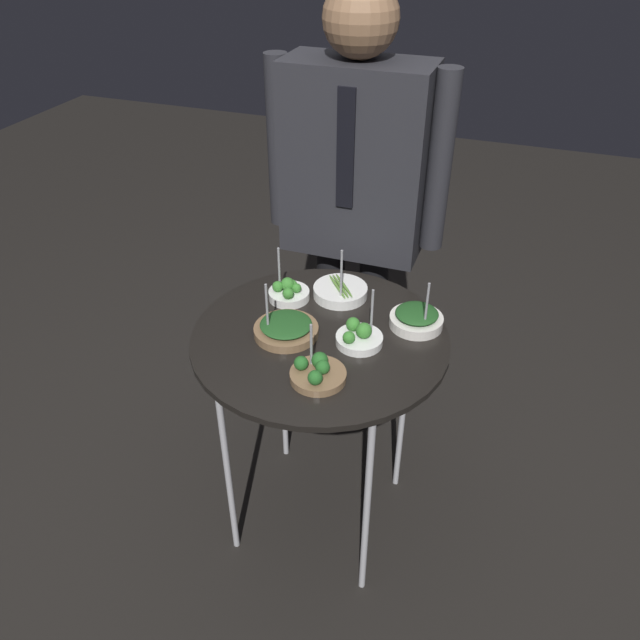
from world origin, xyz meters
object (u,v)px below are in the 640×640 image
object	(u,v)px
bowl_broccoli_far_rim	(317,372)
bowl_broccoli_mid_left	(288,292)
bowl_spinach_front_center	(416,318)
bowl_broccoli_mid_right	(358,337)
waiter_figure	(355,184)
bowl_spinach_back_right	(286,328)
bowl_asparagus_front_right	(340,291)
serving_cart	(320,350)

from	to	relation	value
bowl_broccoli_far_rim	bowl_broccoli_mid_left	distance (m)	0.38
bowl_spinach_front_center	bowl_broccoli_mid_right	bearing A→B (deg)	-133.24
bowl_spinach_front_center	waiter_figure	size ratio (longest dim) A/B	0.10
bowl_broccoli_far_rim	waiter_figure	distance (m)	0.70
bowl_broccoli_far_rim	waiter_figure	world-z (taller)	waiter_figure
bowl_spinach_back_right	bowl_spinach_front_center	xyz separation A→B (m)	(0.33, 0.16, 0.00)
bowl_broccoli_mid_left	bowl_broccoli_mid_right	size ratio (longest dim) A/B	0.98
bowl_spinach_back_right	bowl_asparagus_front_right	bearing A→B (deg)	71.22
bowl_broccoli_mid_right	bowl_asparagus_front_right	bearing A→B (deg)	119.79
bowl_spinach_back_right	waiter_figure	xyz separation A→B (m)	(0.03, 0.51, 0.22)
bowl_broccoli_mid_left	bowl_broccoli_mid_right	xyz separation A→B (m)	(0.26, -0.14, -0.00)
bowl_spinach_back_right	bowl_spinach_front_center	size ratio (longest dim) A/B	1.10
serving_cart	bowl_broccoli_far_rim	distance (m)	0.20
bowl_asparagus_front_right	bowl_broccoli_far_rim	bearing A→B (deg)	-80.45
waiter_figure	bowl_broccoli_mid_left	bearing A→B (deg)	-105.41
bowl_broccoli_far_rim	bowl_spinach_front_center	size ratio (longest dim) A/B	0.88
bowl_broccoli_far_rim	bowl_asparagus_front_right	xyz separation A→B (m)	(-0.06, 0.38, -0.00)
bowl_broccoli_mid_left	waiter_figure	world-z (taller)	waiter_figure
bowl_broccoli_far_rim	bowl_spinach_front_center	xyz separation A→B (m)	(0.18, 0.31, 0.00)
bowl_spinach_back_right	bowl_asparagus_front_right	distance (m)	0.25
bowl_broccoli_far_rim	bowl_broccoli_mid_right	distance (m)	0.18
bowl_spinach_front_center	waiter_figure	world-z (taller)	waiter_figure
serving_cart	waiter_figure	bearing A→B (deg)	96.53
bowl_spinach_back_right	bowl_asparagus_front_right	world-z (taller)	bowl_asparagus_front_right
bowl_broccoli_mid_right	bowl_broccoli_far_rim	bearing A→B (deg)	-107.79
serving_cart	waiter_figure	size ratio (longest dim) A/B	0.48
serving_cart	bowl_broccoli_mid_left	size ratio (longest dim) A/B	4.75
bowl_asparagus_front_right	bowl_spinach_front_center	world-z (taller)	bowl_asparagus_front_right
bowl_spinach_back_right	bowl_broccoli_mid_left	size ratio (longest dim) A/B	1.11
bowl_broccoli_mid_left	bowl_asparagus_front_right	world-z (taller)	bowl_asparagus_front_right
bowl_broccoli_mid_right	bowl_spinach_front_center	world-z (taller)	bowl_broccoli_mid_right
bowl_spinach_front_center	serving_cart	bearing A→B (deg)	-150.92
serving_cart	bowl_broccoli_far_rim	bearing A→B (deg)	-72.57
bowl_spinach_front_center	waiter_figure	bearing A→B (deg)	130.09
bowl_broccoli_far_rim	bowl_broccoli_mid_left	xyz separation A→B (m)	(-0.20, 0.32, 0.00)
bowl_broccoli_mid_right	bowl_spinach_front_center	distance (m)	0.19
bowl_broccoli_mid_right	waiter_figure	world-z (taller)	waiter_figure
bowl_broccoli_far_rim	waiter_figure	size ratio (longest dim) A/B	0.09
bowl_spinach_back_right	bowl_broccoli_mid_left	world-z (taller)	bowl_spinach_back_right
bowl_broccoli_far_rim	bowl_broccoli_mid_right	xyz separation A→B (m)	(0.06, 0.17, 0.00)
bowl_broccoli_far_rim	bowl_broccoli_mid_left	bearing A→B (deg)	122.99
serving_cart	bowl_broccoli_mid_left	distance (m)	0.22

